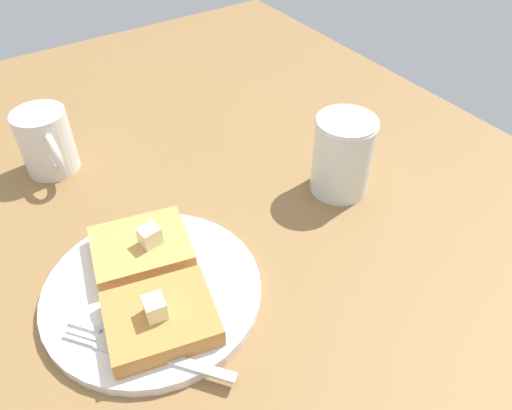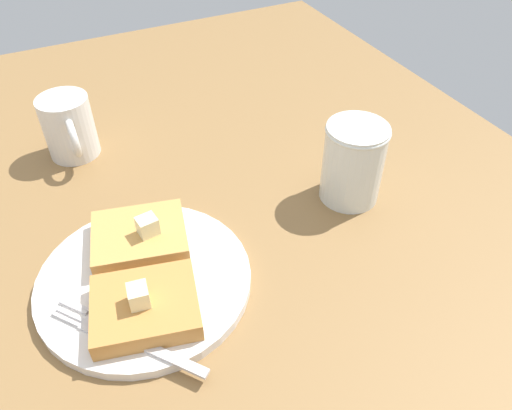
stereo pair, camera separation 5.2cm
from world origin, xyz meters
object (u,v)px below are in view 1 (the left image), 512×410
syrup_jar (342,158)px  coffee_mug (47,142)px  plate (153,291)px  fork (138,349)px

syrup_jar → coffee_mug: (-23.18, -27.94, -0.38)cm
plate → syrup_jar: (-2.59, 26.09, 3.88)cm
fork → syrup_jar: bearing=105.4°
fork → plate: bearing=145.5°
fork → coffee_mug: 31.65cm
plate → fork: size_ratio=1.59×
plate → coffee_mug: bearing=-175.9°
plate → fork: (5.68, -3.91, 0.67)cm
fork → coffee_mug: (-31.45, 2.06, 2.83)cm
fork → syrup_jar: syrup_jar is taller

